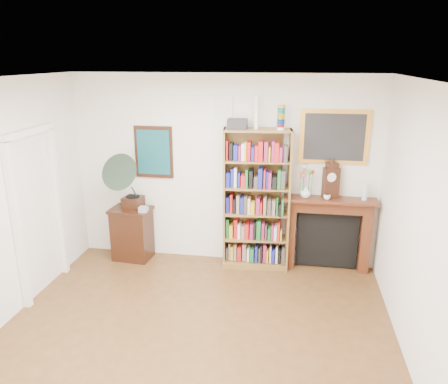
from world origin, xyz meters
name	(u,v)px	position (x,y,z in m)	size (l,w,h in m)	color
room	(180,237)	(0.00, 0.00, 1.40)	(4.51, 5.01, 2.81)	#4C3217
door_casing	(37,200)	(-2.21, 1.20, 1.26)	(0.08, 1.02, 2.17)	white
teal_poster	(154,152)	(-1.05, 2.48, 1.65)	(0.58, 0.04, 0.78)	black
small_picture	(223,106)	(0.00, 2.48, 2.35)	(0.26, 0.04, 0.30)	white
gilt_painting	(334,137)	(1.55, 2.48, 1.95)	(0.95, 0.04, 0.75)	gold
bookshelf	(256,192)	(0.51, 2.31, 1.15)	(0.98, 0.43, 2.37)	brown
side_cabinet	(132,234)	(-1.39, 2.26, 0.41)	(0.60, 0.44, 0.82)	black
fireplace	(328,227)	(1.55, 2.40, 0.64)	(1.31, 0.31, 1.10)	#491B11
gramophone	(128,178)	(-1.36, 2.17, 1.32)	(0.62, 0.74, 0.89)	black
cd_stack	(143,209)	(-1.14, 2.15, 0.86)	(0.12, 0.12, 0.08)	silver
mantel_clock	(331,181)	(1.54, 2.38, 1.35)	(0.25, 0.19, 0.51)	black
flower_vase	(306,192)	(1.20, 2.35, 1.18)	(0.16, 0.16, 0.17)	white
teacup	(327,197)	(1.50, 2.30, 1.14)	(0.10, 0.10, 0.08)	white
bottle_left	(365,192)	(2.01, 2.36, 1.22)	(0.07, 0.07, 0.24)	silver
bottle_right	(365,193)	(2.02, 2.37, 1.20)	(0.06, 0.06, 0.20)	silver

